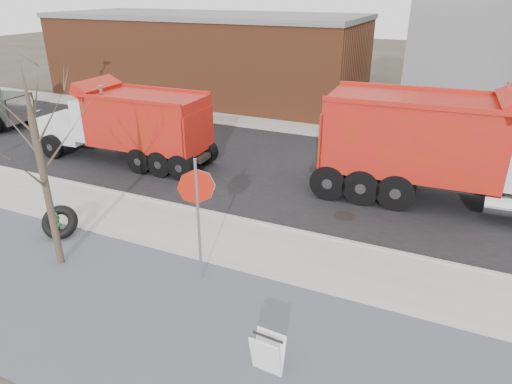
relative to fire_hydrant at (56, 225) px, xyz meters
The scene contains 14 objects.
ground 4.73m from the fire_hydrant, 18.65° to the left, with size 120.00×120.00×0.00m, color #383328.
gravel_verge 4.91m from the fire_hydrant, 24.00° to the right, with size 60.00×5.00×0.03m, color slate.
sidewalk 4.82m from the fire_hydrant, 21.48° to the left, with size 60.00×2.50×0.06m, color #9E9B93.
curb 5.43m from the fire_hydrant, 34.38° to the left, with size 60.00×0.15×0.11m, color #9E9B93.
road 9.01m from the fire_hydrant, 60.21° to the left, with size 60.00×9.40×0.02m, color black.
far_sidewalk 14.23m from the fire_hydrant, 71.69° to the left, with size 60.00×2.00×0.06m, color #9E9B93.
building_brick 19.45m from the fire_hydrant, 106.63° to the left, with size 20.20×8.20×5.30m.
bare_tree 3.39m from the fire_hydrant, 40.62° to the right, with size 3.20×3.20×5.20m.
fire_hydrant is the anchor object (origin of this frame).
truck_tire 0.19m from the fire_hydrant, ahead, with size 1.34×1.29×0.96m.
stop_sign 5.36m from the fire_hydrant, ahead, with size 0.74×0.51×3.22m.
sandwich_board 8.11m from the fire_hydrant, 16.36° to the right, with size 0.63×0.42×0.85m.
dump_truck_red_a 12.68m from the fire_hydrant, 34.85° to the left, with size 10.04×3.20×3.98m.
dump_truck_red_b 6.46m from the fire_hydrant, 108.39° to the left, with size 7.83×2.47×3.30m.
Camera 1 is at (5.83, -9.84, 6.73)m, focal length 32.00 mm.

